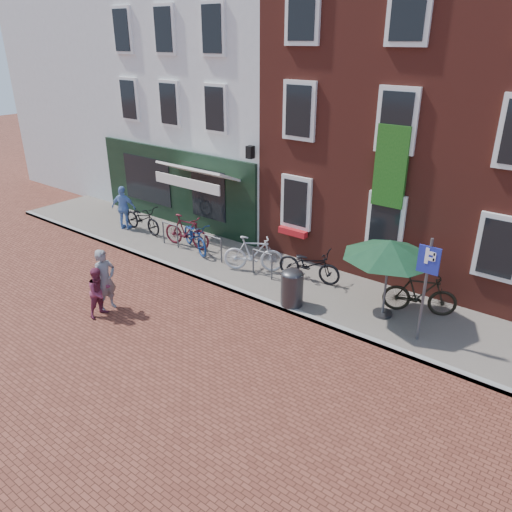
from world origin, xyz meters
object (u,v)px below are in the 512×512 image
Objects in this scene: parking_sign at (426,276)px; bicycle_1 at (187,231)px; bicycle_2 at (195,236)px; litter_bin at (292,286)px; bicycle_4 at (309,264)px; boy at (99,292)px; bicycle_3 at (253,254)px; cafe_person at (124,208)px; bicycle_5 at (420,294)px; bicycle_0 at (143,219)px; parasol at (390,246)px; woman at (105,280)px.

parking_sign is 8.60m from bicycle_1.
litter_bin is at bearing -78.84° from bicycle_2.
boy is at bearing 136.59° from bicycle_4.
boy reaches higher than bicycle_3.
bicycle_4 is at bearing -34.12° from boy.
cafe_person is 0.88× the size of bicycle_5.
boy is at bearing 130.54° from bicycle_3.
cafe_person is 0.88× the size of bicycle_3.
bicycle_2 and bicycle_4 have the same top height.
boy is 4.77m from bicycle_1.
parking_sign is at bearing -115.83° from bicycle_4.
bicycle_5 is at bearing -83.73° from bicycle_0.
bicycle_4 is at bearing 105.43° from litter_bin.
bicycle_1 is (-7.34, 0.17, -1.40)m from parasol.
cafe_person is 3.58m from bicycle_2.
woman is 0.89× the size of bicycle_0.
woman is at bearing 102.55° from bicycle_5.
litter_bin is 0.59× the size of bicycle_5.
bicycle_4 is 3.31m from bicycle_5.
cafe_person reaches higher than boy.
bicycle_5 is (10.37, 0.45, 0.06)m from bicycle_0.
parking_sign is 5.64m from bicycle_3.
bicycle_4 is at bearing -59.72° from bicycle_2.
litter_bin is at bearing -109.98° from bicycle_1.
parking_sign is 1.39× the size of bicycle_5.
bicycle_2 is at bearing 71.56° from bicycle_5.
parking_sign is 1.74m from bicycle_5.
bicycle_1 is 0.97× the size of bicycle_4.
woman is 0.38m from boy.
bicycle_0 is 10.38m from bicycle_5.
parking_sign is at bearing -25.99° from parasol.
bicycle_1 reaches higher than bicycle_0.
parking_sign reaches higher than bicycle_5.
bicycle_5 is (6.79, 4.75, -0.20)m from woman.
boy is 0.73× the size of bicycle_5.
woman reaches higher than bicycle_5.
bicycle_1 is 4.74m from bicycle_4.
parasol is 1.26× the size of bicycle_1.
bicycle_3 is (1.76, 4.15, -0.20)m from woman.
bicycle_0 is at bearing 58.98° from bicycle_3.
parasol is 1.22× the size of bicycle_0.
bicycle_2 is at bearing 86.21° from bicycle_4.
bicycle_0 is 2.78m from bicycle_2.
bicycle_4 is (-3.77, 1.11, -1.20)m from parking_sign.
cafe_person is 7.87m from bicycle_4.
woman reaches higher than litter_bin.
bicycle_3 is at bearing 153.62° from litter_bin.
cafe_person is at bearing 173.01° from litter_bin.
litter_bin is 3.33m from bicycle_5.
bicycle_2 is at bearing 178.89° from parasol.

